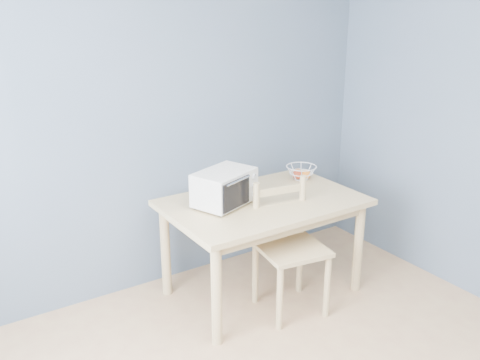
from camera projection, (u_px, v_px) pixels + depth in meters
room at (371, 232)px, 2.02m from camera, size 4.01×4.51×2.61m
dining_table at (263, 213)px, 3.89m from camera, size 1.40×0.90×0.75m
toaster_oven at (223, 188)px, 3.72m from camera, size 0.50×0.44×0.25m
fruit_basket at (301, 172)px, 4.28m from camera, size 0.27×0.27×0.11m
dining_chair at (288, 249)px, 3.76m from camera, size 0.50×0.50×0.93m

